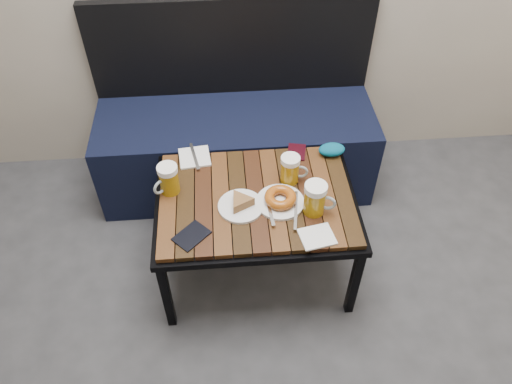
{
  "coord_description": "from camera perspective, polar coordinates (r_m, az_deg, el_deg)",
  "views": [
    {
      "loc": [
        -0.36,
        -0.25,
        1.97
      ],
      "look_at": [
        -0.25,
        1.16,
        0.5
      ],
      "focal_mm": 35.0,
      "sensor_mm": 36.0,
      "label": 1
    }
  ],
  "objects": [
    {
      "name": "passport_burgundy",
      "position": [
        2.27,
        4.65,
        4.59
      ],
      "size": [
        0.1,
        0.12,
        0.01
      ],
      "primitive_type": "cube",
      "rotation": [
        0.0,
        0.0,
        -0.21
      ],
      "color": "black",
      "rests_on": "cafe_table"
    },
    {
      "name": "napkin_left",
      "position": [
        2.25,
        -7.03,
        3.97
      ],
      "size": [
        0.15,
        0.18,
        0.01
      ],
      "rotation": [
        0.0,
        0.0,
        0.11
      ],
      "color": "white",
      "rests_on": "cafe_table"
    },
    {
      "name": "beer_mug_centre",
      "position": [
        2.09,
        3.97,
        2.63
      ],
      "size": [
        0.12,
        0.09,
        0.13
      ],
      "rotation": [
        0.0,
        0.0,
        -0.17
      ],
      "color": "#9A6F0C",
      "rests_on": "cafe_table"
    },
    {
      "name": "napkin_right",
      "position": [
        1.93,
        6.98,
        -5.09
      ],
      "size": [
        0.15,
        0.13,
        0.01
      ],
      "rotation": [
        0.0,
        0.0,
        0.19
      ],
      "color": "white",
      "rests_on": "cafe_table"
    },
    {
      "name": "beer_mug_right",
      "position": [
        1.97,
        6.81,
        -0.75
      ],
      "size": [
        0.14,
        0.11,
        0.14
      ],
      "rotation": [
        0.0,
        0.0,
        -0.31
      ],
      "color": "#9A6F0C",
      "rests_on": "cafe_table"
    },
    {
      "name": "cafe_table",
      "position": [
        2.1,
        -0.0,
        -1.36
      ],
      "size": [
        0.84,
        0.62,
        0.47
      ],
      "color": "black",
      "rests_on": "ground"
    },
    {
      "name": "knit_pouch",
      "position": [
        2.26,
        8.65,
        4.81
      ],
      "size": [
        0.12,
        0.08,
        0.05
      ],
      "primitive_type": "ellipsoid",
      "rotation": [
        0.0,
        0.0,
        0.04
      ],
      "color": "navy",
      "rests_on": "cafe_table"
    },
    {
      "name": "passport_navy",
      "position": [
        1.94,
        -7.38,
        -4.98
      ],
      "size": [
        0.16,
        0.16,
        0.01
      ],
      "primitive_type": "cube",
      "rotation": [
        0.0,
        0.0,
        -0.8
      ],
      "color": "black",
      "rests_on": "cafe_table"
    },
    {
      "name": "beer_mug_left",
      "position": [
        2.07,
        -9.99,
        1.44
      ],
      "size": [
        0.12,
        0.11,
        0.13
      ],
      "rotation": [
        0.0,
        0.0,
        3.87
      ],
      "color": "#9A6F0C",
      "rests_on": "cafe_table"
    },
    {
      "name": "bench",
      "position": [
        2.64,
        -2.28,
        5.92
      ],
      "size": [
        1.4,
        0.5,
        0.95
      ],
      "color": "black",
      "rests_on": "ground"
    },
    {
      "name": "plate_pie",
      "position": [
        2.01,
        -1.76,
        -1.35
      ],
      "size": [
        0.19,
        0.19,
        0.05
      ],
      "color": "white",
      "rests_on": "cafe_table"
    },
    {
      "name": "plate_bagel",
      "position": [
        2.03,
        2.8,
        -0.87
      ],
      "size": [
        0.2,
        0.26,
        0.05
      ],
      "color": "white",
      "rests_on": "cafe_table"
    }
  ]
}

